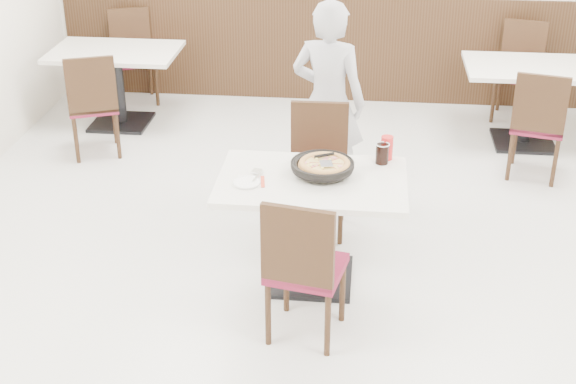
# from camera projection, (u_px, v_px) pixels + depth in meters

# --- Properties ---
(floor) EXTENTS (7.00, 7.00, 0.00)m
(floor) POSITION_uv_depth(u_px,v_px,m) (320.00, 276.00, 5.45)
(floor) COLOR beige
(floor) RESTS_ON ground
(wainscot_back) EXTENTS (5.90, 0.03, 1.10)m
(wainscot_back) POSITION_uv_depth(u_px,v_px,m) (344.00, 49.00, 8.29)
(wainscot_back) COLOR black
(wainscot_back) RESTS_ON floor
(main_table) EXTENTS (1.21, 0.82, 0.75)m
(main_table) POSITION_uv_depth(u_px,v_px,m) (311.00, 230.00, 5.25)
(main_table) COLOR silver
(main_table) RESTS_ON floor
(chair_near) EXTENTS (0.49, 0.49, 0.95)m
(chair_near) POSITION_uv_depth(u_px,v_px,m) (307.00, 265.00, 4.68)
(chair_near) COLOR black
(chair_near) RESTS_ON floor
(chair_far) EXTENTS (0.43, 0.43, 0.95)m
(chair_far) POSITION_uv_depth(u_px,v_px,m) (317.00, 173.00, 5.80)
(chair_far) COLOR black
(chair_far) RESTS_ON floor
(trivet) EXTENTS (0.12, 0.12, 0.04)m
(trivet) POSITION_uv_depth(u_px,v_px,m) (317.00, 176.00, 5.08)
(trivet) COLOR black
(trivet) RESTS_ON main_table
(pizza_pan) EXTENTS (0.40, 0.40, 0.01)m
(pizza_pan) POSITION_uv_depth(u_px,v_px,m) (322.00, 169.00, 5.12)
(pizza_pan) COLOR black
(pizza_pan) RESTS_ON trivet
(pizza) EXTENTS (0.34, 0.34, 0.02)m
(pizza) POSITION_uv_depth(u_px,v_px,m) (325.00, 166.00, 5.11)
(pizza) COLOR tan
(pizza) RESTS_ON pizza_pan
(pizza_server) EXTENTS (0.10, 0.11, 0.00)m
(pizza_server) POSITION_uv_depth(u_px,v_px,m) (326.00, 163.00, 5.07)
(pizza_server) COLOR white
(pizza_server) RESTS_ON pizza
(napkin) EXTENTS (0.18, 0.18, 0.00)m
(napkin) POSITION_uv_depth(u_px,v_px,m) (251.00, 181.00, 5.05)
(napkin) COLOR silver
(napkin) RESTS_ON main_table
(side_plate) EXTENTS (0.17, 0.17, 0.01)m
(side_plate) POSITION_uv_depth(u_px,v_px,m) (247.00, 183.00, 5.01)
(side_plate) COLOR white
(side_plate) RESTS_ON napkin
(fork) EXTENTS (0.05, 0.17, 0.00)m
(fork) POSITION_uv_depth(u_px,v_px,m) (257.00, 176.00, 5.08)
(fork) COLOR white
(fork) RESTS_ON side_plate
(cola_glass) EXTENTS (0.09, 0.09, 0.13)m
(cola_glass) POSITION_uv_depth(u_px,v_px,m) (382.00, 154.00, 5.27)
(cola_glass) COLOR black
(cola_glass) RESTS_ON main_table
(red_cup) EXTENTS (0.08, 0.08, 0.16)m
(red_cup) POSITION_uv_depth(u_px,v_px,m) (387.00, 148.00, 5.32)
(red_cup) COLOR red
(red_cup) RESTS_ON main_table
(diner_person) EXTENTS (0.66, 0.51, 1.60)m
(diner_person) POSITION_uv_depth(u_px,v_px,m) (328.00, 102.00, 6.18)
(diner_person) COLOR #A5A5AA
(diner_person) RESTS_ON floor
(bg_table_left) EXTENTS (1.21, 0.82, 0.75)m
(bg_table_left) POSITION_uv_depth(u_px,v_px,m) (118.00, 88.00, 7.75)
(bg_table_left) COLOR silver
(bg_table_left) RESTS_ON floor
(bg_chair_left_near) EXTENTS (0.54, 0.54, 0.95)m
(bg_chair_left_near) POSITION_uv_depth(u_px,v_px,m) (93.00, 103.00, 7.08)
(bg_chair_left_near) COLOR black
(bg_chair_left_near) RESTS_ON floor
(bg_chair_left_far) EXTENTS (0.56, 0.56, 0.95)m
(bg_chair_left_far) POSITION_uv_depth(u_px,v_px,m) (134.00, 58.00, 8.27)
(bg_chair_left_far) COLOR black
(bg_chair_left_far) RESTS_ON floor
(bg_table_right) EXTENTS (1.22, 0.84, 0.75)m
(bg_table_right) POSITION_uv_depth(u_px,v_px,m) (528.00, 105.00, 7.32)
(bg_table_right) COLOR silver
(bg_table_right) RESTS_ON floor
(bg_chair_right_near) EXTENTS (0.51, 0.51, 0.95)m
(bg_chair_right_near) POSITION_uv_depth(u_px,v_px,m) (539.00, 123.00, 6.67)
(bg_chair_right_near) COLOR black
(bg_chair_right_near) RESTS_ON floor
(bg_chair_right_far) EXTENTS (0.52, 0.52, 0.95)m
(bg_chair_right_far) POSITION_uv_depth(u_px,v_px,m) (518.00, 73.00, 7.83)
(bg_chair_right_far) COLOR black
(bg_chair_right_far) RESTS_ON floor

